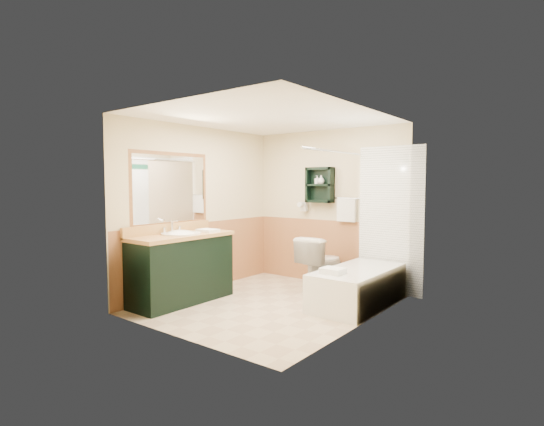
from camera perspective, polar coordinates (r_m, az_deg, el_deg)
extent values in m
plane|color=#C8B291|center=(5.65, -0.38, -12.18)|extent=(3.00, 3.00, 0.00)
cube|color=beige|center=(6.70, 7.65, 0.76)|extent=(2.60, 0.04, 2.40)
cube|color=beige|center=(6.33, -9.84, 0.56)|extent=(0.04, 3.00, 2.40)
cube|color=beige|center=(4.74, 12.29, -0.62)|extent=(0.04, 3.00, 2.40)
cube|color=white|center=(5.49, -0.39, 12.86)|extent=(2.60, 3.00, 0.04)
cube|color=black|center=(6.64, 6.43, 3.77)|extent=(0.45, 0.15, 0.55)
cylinder|color=silver|center=(5.77, 8.47, 8.19)|extent=(0.03, 1.60, 0.03)
cube|color=black|center=(5.78, -12.07, -7.26)|extent=(0.59, 1.43, 0.91)
cube|color=white|center=(5.67, 11.45, -9.71)|extent=(0.71, 1.50, 0.48)
imported|color=white|center=(6.30, 6.63, -6.80)|extent=(0.47, 0.82, 0.79)
cube|color=white|center=(5.90, -8.61, -2.34)|extent=(0.27, 0.21, 0.04)
imported|color=black|center=(6.15, -9.63, -1.24)|extent=(0.17, 0.06, 0.22)
cube|color=white|center=(5.26, 8.17, -7.70)|extent=(0.27, 0.22, 0.07)
imported|color=white|center=(6.66, 6.10, 4.16)|extent=(0.10, 0.14, 0.06)
imported|color=white|center=(6.62, 6.62, 4.35)|extent=(0.12, 0.14, 0.10)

